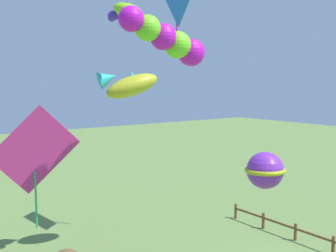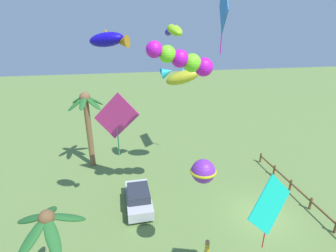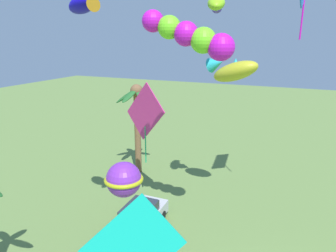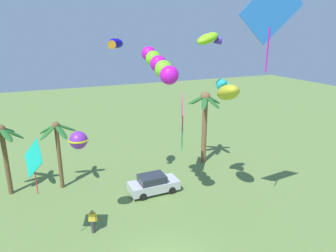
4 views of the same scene
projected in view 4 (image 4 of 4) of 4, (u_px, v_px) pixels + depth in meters
The scene contains 13 objects.
palm_tree_0 at pixel (58, 139), 24.22m from camera, with size 2.95×2.92×5.61m.
palm_tree_1 at pixel (205, 112), 28.98m from camera, with size 3.42×3.09×6.97m.
palm_tree_2 at pixel (3, 142), 23.19m from camera, with size 3.16×3.26×5.67m.
parked_car_0 at pixel (153, 184), 24.38m from camera, with size 3.93×1.80×1.51m.
spectator_0 at pixel (93, 221), 19.48m from camera, with size 0.52×0.35×1.59m.
kite_diamond_0 at pixel (182, 114), 25.10m from camera, with size 1.60×3.36×5.13m.
kite_fish_1 at pixel (116, 43), 21.37m from camera, with size 1.68×2.14×0.91m.
kite_ball_2 at pixel (78, 140), 18.33m from camera, with size 1.63×1.63×1.08m.
kite_tube_3 at pixel (160, 65), 18.85m from camera, with size 1.20×3.96×2.07m.
kite_diamond_4 at pixel (33, 159), 15.90m from camera, with size 0.87×2.15×3.16m.
kite_diamond_5 at pixel (271, 11), 16.16m from camera, with size 3.57×0.80×5.07m.
kite_fish_6 at pixel (209, 39), 19.53m from camera, with size 2.11×1.24×1.08m.
kite_fish_7 at pixel (227, 91), 20.25m from camera, with size 2.15×3.34×1.78m.
Camera 4 is at (-5.17, -12.51, 12.24)m, focal length 33.07 mm.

